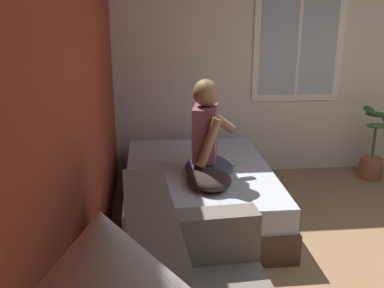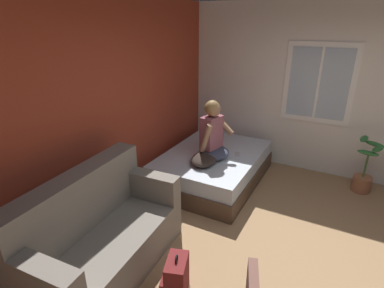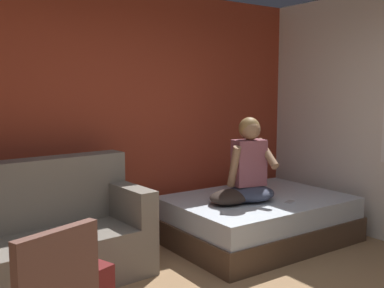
{
  "view_description": "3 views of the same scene",
  "coord_description": "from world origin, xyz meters",
  "px_view_note": "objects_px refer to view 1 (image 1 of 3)",
  "views": [
    {
      "loc": [
        -2.54,
        2.11,
        2.01
      ],
      "look_at": [
        0.56,
        1.8,
        1.0
      ],
      "focal_mm": 42.0,
      "sensor_mm": 36.0,
      "label": 1
    },
    {
      "loc": [
        -2.54,
        -0.06,
        2.38
      ],
      "look_at": [
        0.66,
        1.66,
        0.88
      ],
      "focal_mm": 28.0,
      "sensor_mm": 36.0,
      "label": 2
    },
    {
      "loc": [
        -1.9,
        -1.85,
        1.65
      ],
      "look_at": [
        0.21,
        1.21,
        1.19
      ],
      "focal_mm": 42.0,
      "sensor_mm": 36.0,
      "label": 3
    }
  ],
  "objects_px": {
    "throw_pillow": "(209,179)",
    "cell_phone": "(234,163)",
    "person_seated": "(207,138)",
    "potted_plant": "(373,153)",
    "bed": "(199,192)"
  },
  "relations": [
    {
      "from": "bed",
      "to": "potted_plant",
      "type": "relative_size",
      "value": 2.26
    },
    {
      "from": "throw_pillow",
      "to": "cell_phone",
      "type": "height_order",
      "value": "throw_pillow"
    },
    {
      "from": "cell_phone",
      "to": "potted_plant",
      "type": "height_order",
      "value": "potted_plant"
    },
    {
      "from": "bed",
      "to": "person_seated",
      "type": "xyz_separation_m",
      "value": [
        -0.18,
        -0.06,
        0.6
      ]
    },
    {
      "from": "bed",
      "to": "cell_phone",
      "type": "xyz_separation_m",
      "value": [
        0.11,
        -0.36,
        0.25
      ]
    },
    {
      "from": "cell_phone",
      "to": "bed",
      "type": "bearing_deg",
      "value": 172.96
    },
    {
      "from": "bed",
      "to": "throw_pillow",
      "type": "bearing_deg",
      "value": -174.4
    },
    {
      "from": "bed",
      "to": "potted_plant",
      "type": "distance_m",
      "value": 2.24
    },
    {
      "from": "throw_pillow",
      "to": "potted_plant",
      "type": "xyz_separation_m",
      "value": [
        1.17,
        -2.07,
        -0.25
      ]
    },
    {
      "from": "throw_pillow",
      "to": "potted_plant",
      "type": "height_order",
      "value": "potted_plant"
    },
    {
      "from": "cell_phone",
      "to": "potted_plant",
      "type": "distance_m",
      "value": 1.88
    },
    {
      "from": "person_seated",
      "to": "cell_phone",
      "type": "distance_m",
      "value": 0.54
    },
    {
      "from": "person_seated",
      "to": "bed",
      "type": "bearing_deg",
      "value": 17.58
    },
    {
      "from": "potted_plant",
      "to": "bed",
      "type": "bearing_deg",
      "value": 109.41
    },
    {
      "from": "person_seated",
      "to": "throw_pillow",
      "type": "bearing_deg",
      "value": 176.64
    }
  ]
}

